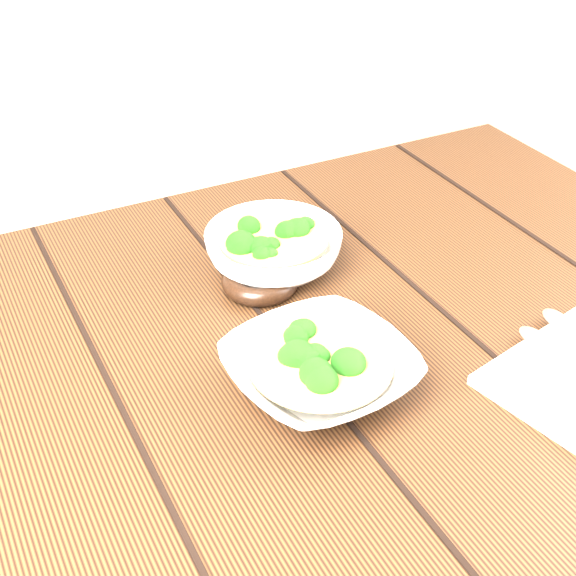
% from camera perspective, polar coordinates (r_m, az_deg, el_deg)
% --- Properties ---
extents(table, '(1.20, 0.80, 0.75)m').
position_cam_1_polar(table, '(1.01, 0.70, -8.87)').
color(table, '#36200F').
rests_on(table, ground).
extents(soup_bowl_front, '(0.21, 0.21, 0.05)m').
position_cam_1_polar(soup_bowl_front, '(0.85, 2.29, -5.85)').
color(soup_bowl_front, silver).
rests_on(soup_bowl_front, table).
extents(soup_bowl_back, '(0.21, 0.21, 0.06)m').
position_cam_1_polar(soup_bowl_back, '(1.04, -1.04, 2.77)').
color(soup_bowl_back, silver).
rests_on(soup_bowl_back, table).
extents(trivet, '(0.11, 0.11, 0.02)m').
position_cam_1_polar(trivet, '(1.01, -2.01, 0.50)').
color(trivet, black).
rests_on(trivet, table).
extents(spoon_left, '(0.03, 0.17, 0.01)m').
position_cam_1_polar(spoon_left, '(0.93, 18.55, -4.56)').
color(spoon_left, '#A6A293').
rests_on(spoon_left, napkin).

